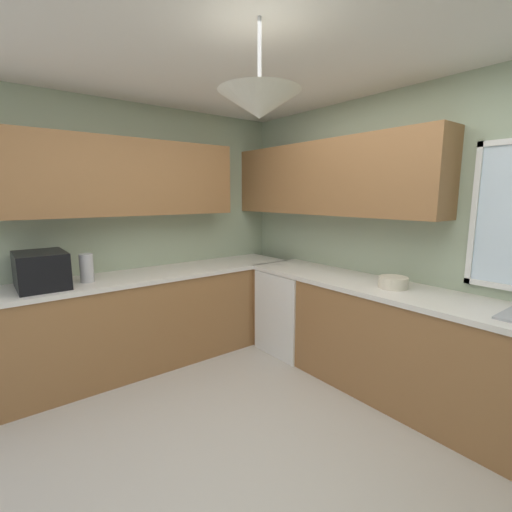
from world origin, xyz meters
The scene contains 8 objects.
ground_plane centered at (0.00, 0.00, 0.00)m, with size 9.06×9.06×0.00m, color #B7B2A8.
room_shell centered at (-0.38, 0.50, 1.73)m, with size 4.24×3.49×2.58m.
counter_run_left centered at (-1.75, 0.00, 0.45)m, with size 0.65×3.10×0.90m.
counter_run_back centered at (0.21, 1.38, 0.45)m, with size 3.33×0.65×0.90m.
dishwasher centered at (-1.09, 1.35, 0.43)m, with size 0.60×0.60×0.86m, color white.
microwave centered at (-1.75, -0.85, 1.05)m, with size 0.48×0.36×0.29m, color black.
kettle centered at (-1.73, -0.52, 1.02)m, with size 0.11×0.11×0.25m, color #B7B7BC.
bowl centered at (0.01, 1.38, 0.95)m, with size 0.23×0.23×0.09m, color beige.
Camera 1 is at (1.55, -1.23, 1.64)m, focal length 25.23 mm.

